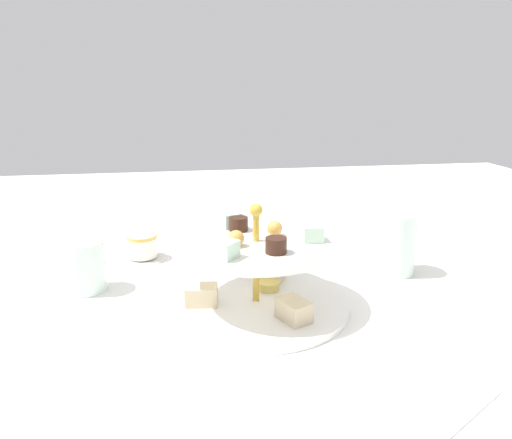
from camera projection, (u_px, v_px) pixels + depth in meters
ground_plane at (256, 306)px, 0.75m from camera, size 2.40×2.40×0.00m
tiered_serving_stand at (256, 277)px, 0.74m from camera, size 0.29×0.29×0.16m
water_glass_tall_right at (397, 243)px, 0.86m from camera, size 0.07×0.07×0.11m
water_glass_short_left at (85, 267)px, 0.79m from camera, size 0.06×0.06×0.08m
teacup_with_saucer at (143, 247)px, 0.94m from camera, size 0.09×0.09×0.05m
butter_knife_left at (459, 420)px, 0.49m from camera, size 0.10×0.15×0.00m
butter_knife_right at (252, 237)px, 1.07m from camera, size 0.04×0.17×0.00m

